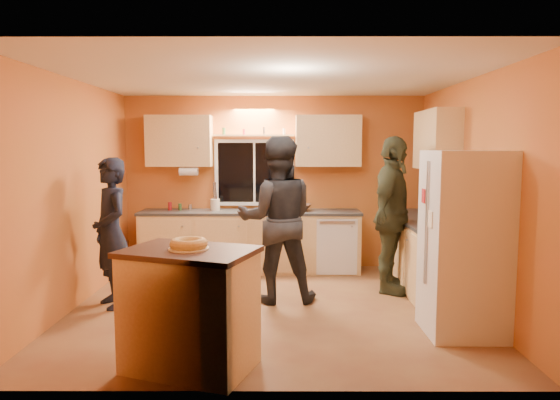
{
  "coord_description": "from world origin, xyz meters",
  "views": [
    {
      "loc": [
        0.11,
        -5.58,
        1.83
      ],
      "look_at": [
        0.09,
        0.4,
        1.2
      ],
      "focal_mm": 32.0,
      "sensor_mm": 36.0,
      "label": 1
    }
  ],
  "objects_px": {
    "refrigerator": "(464,243)",
    "person_center": "(277,219)",
    "person_right": "(392,215)",
    "person_left": "(111,233)",
    "island": "(190,308)"
  },
  "relations": [
    {
      "from": "person_center",
      "to": "person_right",
      "type": "bearing_deg",
      "value": -169.49
    },
    {
      "from": "refrigerator",
      "to": "person_left",
      "type": "relative_size",
      "value": 1.05
    },
    {
      "from": "refrigerator",
      "to": "person_center",
      "type": "bearing_deg",
      "value": 149.96
    },
    {
      "from": "person_center",
      "to": "person_right",
      "type": "xyz_separation_m",
      "value": [
        1.44,
        0.36,
        0.01
      ]
    },
    {
      "from": "island",
      "to": "person_right",
      "type": "distance_m",
      "value": 3.12
    },
    {
      "from": "island",
      "to": "person_center",
      "type": "relative_size",
      "value": 0.62
    },
    {
      "from": "refrigerator",
      "to": "person_right",
      "type": "distance_m",
      "value": 1.48
    },
    {
      "from": "person_left",
      "to": "refrigerator",
      "type": "bearing_deg",
      "value": 40.91
    },
    {
      "from": "refrigerator",
      "to": "person_center",
      "type": "distance_m",
      "value": 2.12
    },
    {
      "from": "person_left",
      "to": "person_center",
      "type": "xyz_separation_m",
      "value": [
        1.89,
        0.22,
        0.12
      ]
    },
    {
      "from": "refrigerator",
      "to": "island",
      "type": "xyz_separation_m",
      "value": [
        -2.53,
        -0.79,
        -0.39
      ]
    },
    {
      "from": "person_right",
      "to": "person_left",
      "type": "bearing_deg",
      "value": 125.02
    },
    {
      "from": "refrigerator",
      "to": "person_right",
      "type": "height_order",
      "value": "person_right"
    },
    {
      "from": "refrigerator",
      "to": "person_center",
      "type": "xyz_separation_m",
      "value": [
        -1.83,
        1.06,
        0.08
      ]
    },
    {
      "from": "person_right",
      "to": "island",
      "type": "bearing_deg",
      "value": 161.01
    }
  ]
}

